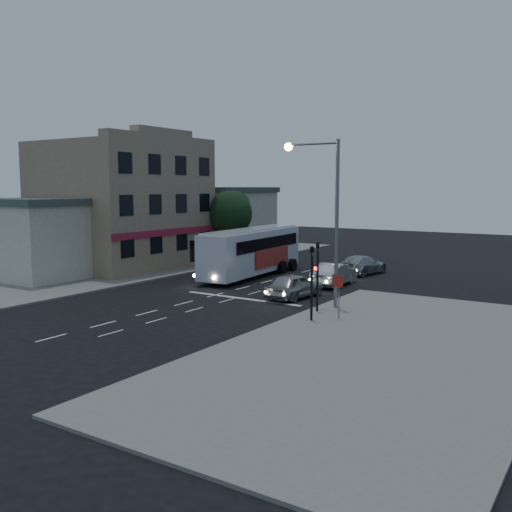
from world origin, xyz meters
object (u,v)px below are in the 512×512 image
Objects in this scene: traffic_signal_main at (317,268)px; streetlight at (326,204)px; tour_bus at (252,251)px; regulatory_sign at (339,290)px; car_sedan_a at (334,274)px; street_tree at (230,212)px; car_suv at (294,286)px; car_sedan_b at (362,265)px; traffic_signal_side at (312,274)px.

streetlight reaches higher than traffic_signal_main.
tour_bus is 15.16m from regulatory_sign.
tour_bus is at bearing 138.28° from traffic_signal_main.
street_tree is at bearing -27.53° from car_sedan_a.
car_sedan_b is (-0.25, 11.10, -0.03)m from car_suv.
traffic_signal_main is 21.38m from street_tree.
traffic_signal_main is (2.96, -8.35, 1.65)m from car_sedan_a.
car_sedan_b is 14.60m from traffic_signal_main.
street_tree reaches higher than car_sedan_a.
traffic_signal_side reaches higher than car_sedan_a.
tour_bus reaches higher than car_sedan_a.
regulatory_sign is at bearing 144.02° from car_suv.
traffic_signal_side is 0.46× the size of streetlight.
traffic_signal_main is at bearing -42.03° from street_tree.
car_sedan_b is at bearing 103.53° from streetlight.
traffic_signal_main is 2.14m from regulatory_sign.
tour_bus is 8.53m from car_sedan_b.
regulatory_sign is at bearing 115.99° from car_sedan_b.
regulatory_sign is 23.40m from street_tree.
car_suv is 11.10m from car_sedan_b.
car_sedan_b is 1.22× the size of traffic_signal_main.
car_sedan_a is 10.49m from regulatory_sign.
car_sedan_a is 5.78m from car_sedan_b.
car_sedan_b is (-0.36, 5.77, -0.04)m from car_sedan_a.
streetlight is at bearing 108.42° from car_sedan_a.
traffic_signal_side is at bearing -136.08° from regulatory_sign.
traffic_signal_side is at bearing -50.42° from tour_bus.
car_sedan_b is at bearing 108.32° from regulatory_sign.
car_sedan_a is at bearing -86.80° from car_suv.
car_sedan_b is 0.55× the size of streetlight.
car_suv is 0.88× the size of car_sedan_b.
car_sedan_b is at bearing 34.27° from tour_bus.
regulatory_sign is (4.66, -9.36, 0.83)m from car_sedan_a.
street_tree reaches higher than traffic_signal_side.
street_tree reaches higher than traffic_signal_main.
street_tree is (-17.51, 15.26, 2.90)m from regulatory_sign.
tour_bus reaches higher than car_suv.
traffic_signal_main is 1.00× the size of traffic_signal_side.
street_tree reaches higher than car_sedan_b.
car_suv is at bearing 126.94° from traffic_signal_side.
streetlight is (-1.96, 2.44, 4.14)m from regulatory_sign.
streetlight is (-0.96, 3.40, 3.31)m from traffic_signal_side.
street_tree is (-5.95, 5.45, 2.57)m from tour_bus.
car_suv is 5.33m from car_sedan_a.
traffic_signal_main is 0.46× the size of streetlight.
streetlight reaches higher than regulatory_sign.
regulatory_sign is (5.01, -15.13, 0.87)m from car_sedan_b.
car_sedan_b is 0.80× the size of street_tree.
tour_bus is 2.87× the size of traffic_signal_side.
car_suv is at bearing 86.01° from car_sedan_a.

